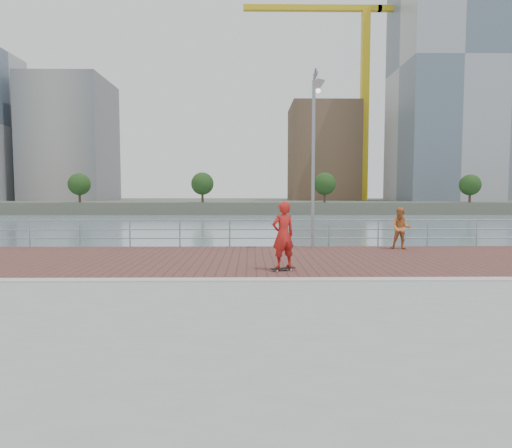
{
  "coord_description": "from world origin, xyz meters",
  "views": [
    {
      "loc": [
        -0.16,
        -10.57,
        2.18
      ],
      "look_at": [
        0.0,
        2.0,
        1.3
      ],
      "focal_mm": 30.0,
      "sensor_mm": 36.0,
      "label": 1
    }
  ],
  "objects_px": {
    "bystander": "(401,228)",
    "street_lamp": "(315,127)",
    "guardrail": "(254,230)",
    "skateboarder": "(283,235)"
  },
  "relations": [
    {
      "from": "bystander",
      "to": "street_lamp",
      "type": "bearing_deg",
      "value": -160.43
    },
    {
      "from": "guardrail",
      "to": "bystander",
      "type": "height_order",
      "value": "bystander"
    },
    {
      "from": "skateboarder",
      "to": "street_lamp",
      "type": "bearing_deg",
      "value": -132.6
    },
    {
      "from": "skateboarder",
      "to": "guardrail",
      "type": "bearing_deg",
      "value": -106.16
    },
    {
      "from": "street_lamp",
      "to": "bystander",
      "type": "xyz_separation_m",
      "value": [
        3.41,
        0.03,
        -3.9
      ]
    },
    {
      "from": "street_lamp",
      "to": "bystander",
      "type": "distance_m",
      "value": 5.18
    },
    {
      "from": "guardrail",
      "to": "street_lamp",
      "type": "height_order",
      "value": "street_lamp"
    },
    {
      "from": "guardrail",
      "to": "skateboarder",
      "type": "distance_m",
      "value": 5.68
    },
    {
      "from": "guardrail",
      "to": "skateboarder",
      "type": "bearing_deg",
      "value": -82.33
    },
    {
      "from": "guardrail",
      "to": "street_lamp",
      "type": "relative_size",
      "value": 5.85
    }
  ]
}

